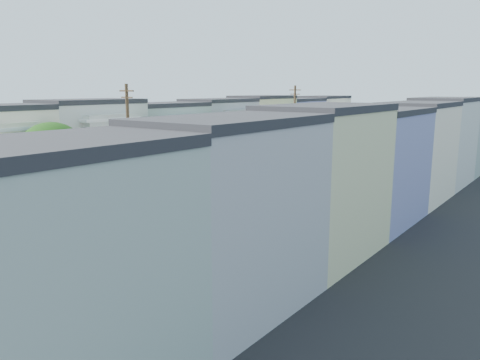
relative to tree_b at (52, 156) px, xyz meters
The scene contains 26 objects.
ground 9.46m from the tree_b, 37.14° to the left, with size 160.00×160.00×0.00m, color black.
road_slab 21.39m from the tree_b, 72.32° to the left, with size 12.00×70.00×0.02m, color black.
curb_left 20.43m from the tree_b, 89.27° to the left, with size 0.30×70.00×0.15m, color gray.
curb_right 23.87m from the tree_b, 58.01° to the left, with size 0.30×70.00×0.15m, color gray.
sidewalk_left 20.45m from the tree_b, 93.03° to the left, with size 2.60×70.00×0.15m, color gray.
sidewalk_right 24.57m from the tree_b, 55.38° to the left, with size 2.60×70.00×0.15m, color gray.
centerline 21.39m from the tree_b, 72.32° to the left, with size 0.12×70.00×0.01m, color gold.
townhouse_row_left 21.01m from the tree_b, 103.78° to the left, with size 5.00×70.00×8.50m, color #7F84B4.
townhouse_row_right 26.88m from the tree_b, 48.57° to the left, with size 5.00×70.00×8.50m, color #7F84B4.
tree_b is the anchor object (origin of this frame).
tree_c 10.92m from the tree_b, 90.00° to the left, with size 4.70×4.70×7.26m.
tree_d 21.69m from the tree_b, 90.00° to the left, with size 4.70×4.70×7.46m.
tree_e 35.34m from the tree_b, 90.00° to the left, with size 4.70×4.70×7.22m.
tree_far_r 38.16m from the tree_b, 69.75° to the left, with size 3.10×3.10×5.31m.
utility_pole_near 6.77m from the tree_b, 89.98° to the left, with size 1.60×0.26×10.00m.
utility_pole_far 32.77m from the tree_b, 90.00° to the left, with size 1.60×0.26×10.00m.
fedex_truck 10.90m from the tree_b, 37.21° to the left, with size 2.73×7.08×3.40m.
lead_sedan 15.70m from the tree_b, 57.03° to the left, with size 1.48×3.86×1.25m, color black.
parked_left_b 6.18m from the tree_b, 70.72° to the right, with size 1.49×4.21×1.40m, color black.
parked_left_c 6.54m from the tree_b, 72.93° to the left, with size 2.41×5.23×1.45m, color gray.
parked_left_d 19.25m from the tree_b, 85.70° to the left, with size 1.62×4.22×1.37m, color black.
parked_right_a 12.82m from the tree_b, 20.87° to the right, with size 2.15×4.65×1.29m, color #393C42.
parked_right_b 12.93m from the tree_b, 22.30° to the left, with size 1.85×4.41×1.32m, color silver.
parked_right_c 26.81m from the tree_b, 64.91° to the left, with size 1.31×3.71×1.24m, color black.
parked_right_d 33.96m from the tree_b, 70.56° to the left, with size 1.60×4.18×1.36m, color black.
motorcycle 13.84m from the tree_b, 30.15° to the right, with size 0.28×2.06×0.82m.
Camera 1 is at (23.24, -22.43, 9.79)m, focal length 35.00 mm.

